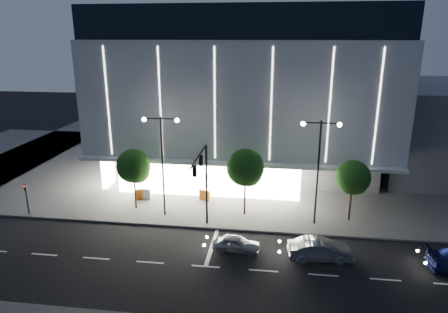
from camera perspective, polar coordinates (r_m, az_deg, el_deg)
ground at (r=30.40m, az=-5.94°, el=-13.59°), size 160.00×160.00×0.00m
sidewalk_museum at (r=51.74m, az=5.58°, el=-0.35°), size 70.00×40.00×0.15m
museum at (r=48.22m, az=3.39°, el=9.63°), size 30.00×25.80×18.00m
annex_building at (r=54.14m, az=28.59°, el=3.81°), size 16.00×20.00×10.00m
traffic_mast at (r=31.03m, az=-3.02°, el=-2.59°), size 0.33×5.89×7.07m
street_lamp_west at (r=34.12m, az=-8.85°, el=0.68°), size 3.16×0.36×9.00m
street_lamp_east at (r=32.98m, az=13.39°, el=-0.15°), size 3.16×0.36×9.00m
ped_signal_far at (r=39.19m, az=-26.37°, el=-5.07°), size 0.22×0.24×3.00m
tree_left at (r=36.53m, az=-12.76°, el=-1.61°), size 3.02×3.02×5.72m
tree_mid at (r=34.34m, az=3.09°, el=-1.87°), size 3.25×3.25×6.15m
tree_right at (r=35.03m, az=17.94°, el=-3.09°), size 2.91×2.91×5.51m
car_lead at (r=30.24m, az=1.80°, el=-12.34°), size 3.69×1.76×1.22m
car_second at (r=29.96m, az=13.56°, el=-12.83°), size 4.70×2.04×1.50m
barrier_a at (r=39.57m, az=-11.81°, el=-5.30°), size 1.11×0.67×1.00m
barrier_b at (r=39.51m, az=-11.22°, el=-5.31°), size 1.10×0.27×1.00m
barrier_c at (r=38.58m, az=-2.80°, el=-5.54°), size 1.11×0.65×1.00m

